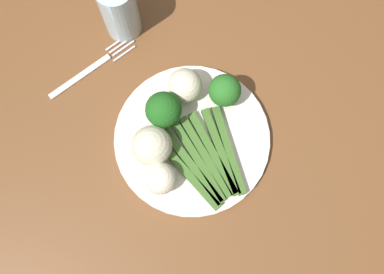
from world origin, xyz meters
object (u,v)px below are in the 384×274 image
object	(u,v)px
cauliflower_edge	(152,146)
water_glass	(119,9)
plate	(192,139)
dining_table	(189,120)
broccoli_back	(163,110)
asparagus_bundle	(206,159)
cauliflower_near_center	(185,85)
cauliflower_left	(161,178)
fork	(93,68)
broccoli_outer_edge	(225,91)

from	to	relation	value
cauliflower_edge	water_glass	world-z (taller)	water_glass
plate	cauliflower_edge	distance (m)	0.07
dining_table	broccoli_back	size ratio (longest dim) A/B	17.03
asparagus_bundle	cauliflower_near_center	distance (m)	0.12
cauliflower_near_center	dining_table	bearing A→B (deg)	-23.25
cauliflower_left	cauliflower_edge	world-z (taller)	cauliflower_edge
dining_table	fork	size ratio (longest dim) A/B	6.96
fork	dining_table	bearing A→B (deg)	-58.38
asparagus_bundle	fork	size ratio (longest dim) A/B	0.97
asparagus_bundle	cauliflower_left	bearing A→B (deg)	86.09
cauliflower_near_center	asparagus_bundle	bearing A→B (deg)	-33.12
plate	broccoli_back	world-z (taller)	broccoli_back
dining_table	water_glass	distance (m)	0.24
broccoli_back	cauliflower_edge	xyz separation A→B (m)	(0.02, -0.05, -0.01)
dining_table	cauliflower_near_center	world-z (taller)	cauliflower_near_center
asparagus_bundle	broccoli_back	size ratio (longest dim) A/B	2.37
broccoli_back	broccoli_outer_edge	world-z (taller)	broccoli_back
broccoli_outer_edge	cauliflower_left	xyz separation A→B (m)	(0.01, -0.16, -0.01)
water_glass	cauliflower_near_center	bearing A→B (deg)	-9.54
dining_table	broccoli_outer_edge	world-z (taller)	broccoli_outer_edge
broccoli_back	broccoli_outer_edge	distance (m)	0.10
cauliflower_edge	fork	distance (m)	0.19
water_glass	broccoli_outer_edge	bearing A→B (deg)	0.91
dining_table	cauliflower_near_center	distance (m)	0.14
plate	cauliflower_left	xyz separation A→B (m)	(0.01, -0.08, 0.03)
asparagus_bundle	cauliflower_near_center	bearing A→B (deg)	-13.35
plate	broccoli_outer_edge	distance (m)	0.09
plate	cauliflower_near_center	bearing A→B (deg)	138.57
plate	broccoli_back	size ratio (longest dim) A/B	3.63
cauliflower_near_center	cauliflower_edge	size ratio (longest dim) A/B	0.89
water_glass	plate	bearing A→B (deg)	-19.67
asparagus_bundle	broccoli_back	xyz separation A→B (m)	(-0.09, 0.01, 0.03)
cauliflower_near_center	cauliflower_left	bearing A→B (deg)	-63.19
broccoli_back	cauliflower_left	world-z (taller)	broccoli_back
broccoli_back	water_glass	xyz separation A→B (m)	(-0.17, 0.08, 0.00)
asparagus_bundle	fork	bearing A→B (deg)	19.97
broccoli_outer_edge	fork	distance (m)	0.23
asparagus_bundle	broccoli_back	distance (m)	0.10
cauliflower_edge	dining_table	bearing A→B (deg)	98.02
asparagus_bundle	cauliflower_edge	size ratio (longest dim) A/B	2.62
plate	water_glass	size ratio (longest dim) A/B	2.24
fork	water_glass	distance (m)	0.11
broccoli_back	cauliflower_edge	bearing A→B (deg)	-66.97
asparagus_bundle	plate	bearing A→B (deg)	2.50
dining_table	broccoli_back	bearing A→B (deg)	-99.04
broccoli_back	cauliflower_edge	size ratio (longest dim) A/B	1.11
fork	plate	bearing A→B (deg)	-74.97
plate	asparagus_bundle	world-z (taller)	asparagus_bundle
cauliflower_left	water_glass	bearing A→B (deg)	145.01
plate	asparagus_bundle	bearing A→B (deg)	-17.27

